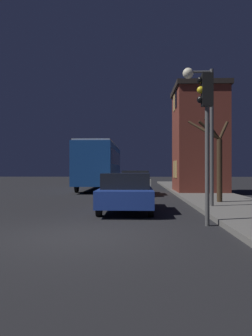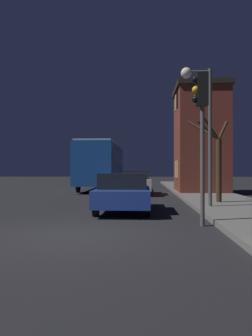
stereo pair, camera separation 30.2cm
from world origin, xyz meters
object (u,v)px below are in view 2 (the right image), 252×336
Objects in this scene: streetlamp at (200,109)px; bus at (102,163)px; bare_tree at (216,157)px; car_near_lane at (124,191)px; traffic_light at (201,116)px; car_mid_lane at (136,182)px.

streetlamp is 0.48× the size of bus.
bare_tree reaches higher than bus.
streetlamp is 1.20× the size of car_near_lane.
bus is at bearing 119.80° from bare_tree.
bus is 13.47m from car_near_lane.
traffic_light is 4.46m from car_near_lane.
bare_tree is 0.89× the size of car_mid_lane.
bare_tree is at bearing 73.50° from traffic_light.
traffic_light reaches higher than bus.
bus is at bearing 106.44° from traffic_light.
traffic_light reaches higher than car_mid_lane.
car_near_lane is at bearing -170.54° from streetlamp.
traffic_light is 0.38× the size of bus.
streetlamp is 4.27m from car_near_lane.
bare_tree is at bearing 28.99° from car_near_lane.
traffic_light is 1.16× the size of bare_tree.
streetlamp is at bearing 9.46° from car_near_lane.
car_near_lane is at bearing -79.32° from bus.
streetlamp is 3.68m from traffic_light.
car_mid_lane is at bearing 120.95° from bare_tree.
bare_tree is 4.59m from car_near_lane.
car_mid_lane is (-2.02, 11.12, -2.24)m from traffic_light.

